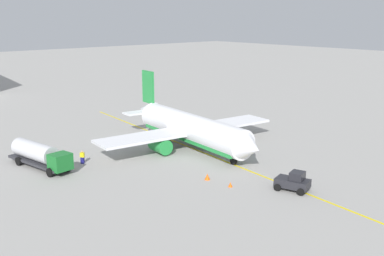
# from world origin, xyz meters

# --- Properties ---
(ground_plane) EXTENTS (400.00, 400.00, 0.00)m
(ground_plane) POSITION_xyz_m (0.00, 0.00, 0.00)
(ground_plane) COLOR #9E9B96
(airplane) EXTENTS (29.07, 28.20, 9.96)m
(airplane) POSITION_xyz_m (-0.44, 0.05, 2.80)
(airplane) COLOR white
(airplane) RESTS_ON ground
(fuel_tanker) EXTENTS (10.99, 4.22, 3.15)m
(fuel_tanker) POSITION_xyz_m (-5.97, -20.05, 1.73)
(fuel_tanker) COLOR #2D2D33
(fuel_tanker) RESTS_ON ground
(pushback_tug) EXTENTS (4.03, 3.20, 2.20)m
(pushback_tug) POSITION_xyz_m (19.71, -2.62, 1.01)
(pushback_tug) COLOR #232328
(pushback_tug) RESTS_ON ground
(refueling_worker) EXTENTS (0.63, 0.61, 1.71)m
(refueling_worker) POSITION_xyz_m (-4.09, -15.25, 0.82)
(refueling_worker) COLOR navy
(refueling_worker) RESTS_ON ground
(safety_cone_nose) EXTENTS (0.65, 0.65, 0.73)m
(safety_cone_nose) POSITION_xyz_m (11.03, -7.34, 0.36)
(safety_cone_nose) COLOR #F2590F
(safety_cone_nose) RESTS_ON ground
(safety_cone_wingtip) EXTENTS (0.50, 0.50, 0.55)m
(safety_cone_wingtip) POSITION_xyz_m (14.43, -7.01, 0.28)
(safety_cone_wingtip) COLOR #F2590F
(safety_cone_wingtip) RESTS_ON ground
(taxi_line_marking) EXTENTS (63.04, 7.09, 0.01)m
(taxi_line_marking) POSITION_xyz_m (0.00, 0.00, 0.01)
(taxi_line_marking) COLOR yellow
(taxi_line_marking) RESTS_ON ground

